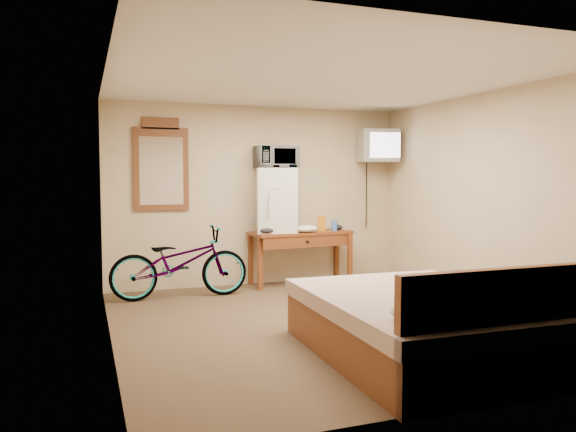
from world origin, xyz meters
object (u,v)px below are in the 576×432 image
object	(u,v)px
mini_fridge	(276,200)
wall_mirror	(161,166)
microwave	(276,157)
desk	(301,240)
crt_television	(377,146)
bed	(426,324)
blue_cup	(334,226)
bicycle	(180,263)

from	to	relation	value
mini_fridge	wall_mirror	distance (m)	1.62
microwave	desk	bearing A→B (deg)	-15.03
desk	microwave	distance (m)	1.20
mini_fridge	crt_television	world-z (taller)	crt_television
bed	wall_mirror	bearing A→B (deg)	114.63
mini_fridge	microwave	distance (m)	0.59
crt_television	bed	xyz separation A→B (m)	(-1.42, -3.39, -1.67)
blue_cup	crt_television	bearing A→B (deg)	5.37
microwave	bicycle	bearing A→B (deg)	-168.99
crt_television	wall_mirror	size ratio (longest dim) A/B	0.53
mini_fridge	blue_cup	size ratio (longest dim) A/B	6.11
microwave	bed	size ratio (longest dim) A/B	0.24
microwave	crt_television	size ratio (longest dim) A/B	0.84
desk	blue_cup	bearing A→B (deg)	-5.29
desk	wall_mirror	xyz separation A→B (m)	(-1.88, 0.27, 1.02)
bicycle	bed	size ratio (longest dim) A/B	0.76
mini_fridge	bicycle	distance (m)	1.63
blue_cup	wall_mirror	xyz separation A→B (m)	(-2.37, 0.32, 0.84)
microwave	blue_cup	bearing A→B (deg)	-11.62
mini_fridge	bed	size ratio (longest dim) A/B	0.39
bed	crt_television	bearing A→B (deg)	67.32
wall_mirror	bicycle	bearing A→B (deg)	-76.83
blue_cup	crt_television	world-z (taller)	crt_television
blue_cup	wall_mirror	bearing A→B (deg)	172.32
bicycle	bed	distance (m)	3.43
microwave	wall_mirror	distance (m)	1.55
microwave	wall_mirror	xyz separation A→B (m)	(-1.53, 0.20, -0.13)
mini_fridge	wall_mirror	xyz separation A→B (m)	(-1.53, 0.21, 0.47)
blue_cup	crt_television	xyz separation A→B (m)	(0.71, 0.07, 1.14)
crt_television	microwave	bearing A→B (deg)	178.25
mini_fridge	microwave	world-z (taller)	microwave
blue_cup	wall_mirror	size ratio (longest dim) A/B	0.12
crt_television	bed	size ratio (longest dim) A/B	0.29
blue_cup	bicycle	xyz separation A→B (m)	(-2.24, -0.26, -0.37)
desk	wall_mirror	world-z (taller)	wall_mirror
desk	wall_mirror	bearing A→B (deg)	171.72
mini_fridge	bicycle	world-z (taller)	mini_fridge
desk	wall_mirror	distance (m)	2.16
mini_fridge	bicycle	bearing A→B (deg)	-165.18
desk	microwave	xyz separation A→B (m)	(-0.35, 0.07, 1.15)
microwave	blue_cup	size ratio (longest dim) A/B	3.78
crt_television	bicycle	world-z (taller)	crt_television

